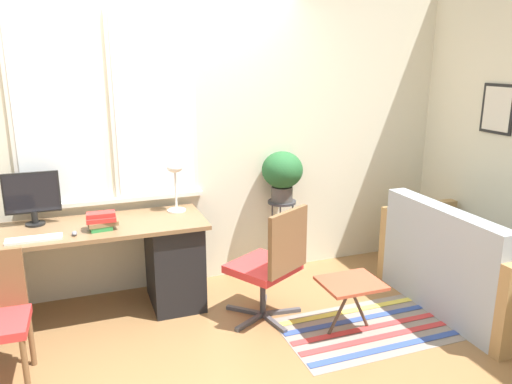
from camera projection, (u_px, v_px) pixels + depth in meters
name	position (u px, v px, depth m)	size (l,w,h in m)	color
ground_plane	(178.00, 321.00, 3.87)	(14.00, 14.00, 0.00)	olive
wall_back_with_window	(152.00, 134.00, 4.15)	(9.00, 0.12, 2.70)	beige
wall_right_with_picture	(480.00, 130.00, 4.44)	(0.08, 9.00, 2.70)	beige
desk	(63.00, 272.00, 3.78)	(2.18, 0.63, 0.74)	brown
monitor	(32.00, 196.00, 3.74)	(0.40, 0.14, 0.41)	black
keyboard	(34.00, 239.00, 3.47)	(0.37, 0.11, 0.02)	silver
mouse	(74.00, 233.00, 3.57)	(0.04, 0.06, 0.03)	slate
desk_lamp	(175.00, 175.00, 4.05)	(0.15, 0.15, 0.41)	white
book_stack	(101.00, 221.00, 3.68)	(0.23, 0.18, 0.13)	green
office_chair_swivel	(271.00, 264.00, 3.77)	(0.62, 0.63, 0.92)	#47474C
couch_loveseat	(466.00, 271.00, 4.03)	(0.77, 1.45, 0.86)	#9EA8B2
plant_stand	(282.00, 211.00, 4.54)	(0.26, 0.26, 0.72)	#333338
potted_plant	(282.00, 172.00, 4.45)	(0.37, 0.37, 0.45)	#514C47
floor_rug_striped	(370.00, 328.00, 3.76)	(1.32, 0.76, 0.01)	gray
folding_stool	(351.00, 286.00, 3.63)	(0.43, 0.37, 0.40)	#B24C33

